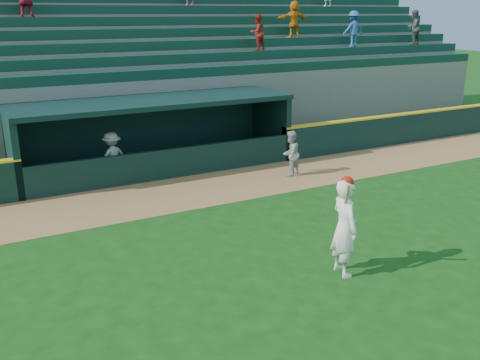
{
  "coord_description": "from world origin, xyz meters",
  "views": [
    {
      "loc": [
        -5.97,
        -9.47,
        5.27
      ],
      "look_at": [
        0.0,
        1.6,
        1.3
      ],
      "focal_mm": 40.0,
      "sensor_mm": 36.0,
      "label": 1
    }
  ],
  "objects": [
    {
      "name": "stands",
      "position": [
        0.01,
        12.57,
        2.4
      ],
      "size": [
        34.5,
        6.25,
        7.61
      ],
      "color": "slate",
      "rests_on": "ground"
    },
    {
      "name": "dugout_player_front",
      "position": [
        3.67,
        4.88,
        0.77
      ],
      "size": [
        0.92,
        0.84,
        1.53
      ],
      "primitive_type": "imported",
      "rotation": [
        0.0,
        0.0,
        3.57
      ],
      "color": "#A6A6A1",
      "rests_on": "ground"
    },
    {
      "name": "warning_track",
      "position": [
        0.0,
        4.9,
        0.01
      ],
      "size": [
        40.0,
        3.0,
        0.01
      ],
      "primitive_type": "cube",
      "color": "olive",
      "rests_on": "ground"
    },
    {
      "name": "dugout",
      "position": [
        0.0,
        8.0,
        1.36
      ],
      "size": [
        9.4,
        2.8,
        2.46
      ],
      "color": "slate",
      "rests_on": "ground"
    },
    {
      "name": "field_wall_right",
      "position": [
        12.25,
        6.55,
        0.6
      ],
      "size": [
        15.5,
        0.3,
        1.2
      ],
      "primitive_type": "cube",
      "color": "black",
      "rests_on": "ground"
    },
    {
      "name": "ground",
      "position": [
        0.0,
        0.0,
        0.0
      ],
      "size": [
        120.0,
        120.0,
        0.0
      ],
      "primitive_type": "plane",
      "color": "#134110",
      "rests_on": "ground"
    },
    {
      "name": "dugout_player_inside",
      "position": [
        -1.71,
        7.08,
        0.81
      ],
      "size": [
        1.19,
        0.92,
        1.62
      ],
      "primitive_type": "imported",
      "rotation": [
        0.0,
        0.0,
        3.49
      ],
      "color": "#A5A49F",
      "rests_on": "ground"
    },
    {
      "name": "wall_stripe_right",
      "position": [
        12.25,
        6.55,
        1.23
      ],
      "size": [
        15.5,
        0.32,
        0.06
      ],
      "primitive_type": "cube",
      "color": "gold",
      "rests_on": "field_wall_right"
    },
    {
      "name": "batter_at_plate",
      "position": [
        0.75,
        -1.54,
        1.06
      ],
      "size": [
        0.63,
        0.85,
        2.15
      ],
      "color": "white",
      "rests_on": "ground"
    }
  ]
}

